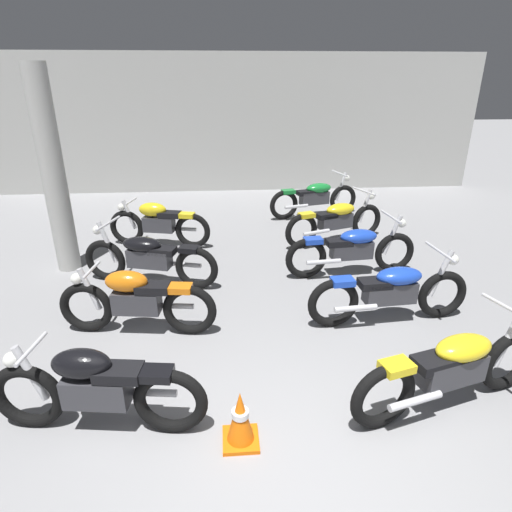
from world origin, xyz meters
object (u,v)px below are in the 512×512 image
motorcycle_left_row_2 (149,257)px  motorcycle_right_row_1 (391,291)px  support_pillar (53,174)px  motorcycle_right_row_4 (315,197)px  motorcycle_right_row_0 (453,367)px  motorcycle_left_row_3 (158,223)px  motorcycle_right_row_2 (352,249)px  motorcycle_right_row_3 (336,220)px  traffic_cone (240,419)px  motorcycle_left_row_1 (136,300)px  motorcycle_left_row_0 (96,388)px

motorcycle_left_row_2 → motorcycle_right_row_1: size_ratio=0.97×
motorcycle_left_row_2 → motorcycle_right_row_1: (3.28, -1.38, 0.00)m
support_pillar → motorcycle_left_row_2: 1.99m
motorcycle_right_row_4 → motorcycle_right_row_0: bearing=-89.8°
motorcycle_left_row_3 → motorcycle_right_row_4: size_ratio=0.91×
motorcycle_left_row_3 → motorcycle_right_row_2: 3.62m
motorcycle_right_row_1 → motorcycle_right_row_4: same height
motorcycle_right_row_2 → motorcycle_right_row_4: (0.06, 3.17, 0.00)m
motorcycle_right_row_3 → traffic_cone: 5.24m
support_pillar → traffic_cone: support_pillar is taller
motorcycle_right_row_2 → motorcycle_right_row_3: size_ratio=1.04×
motorcycle_left_row_1 → motorcycle_left_row_2: 1.38m
motorcycle_left_row_0 → motorcycle_right_row_0: bearing=0.5°
motorcycle_left_row_0 → motorcycle_left_row_2: motorcycle_left_row_2 is taller
motorcycle_left_row_2 → motorcycle_right_row_2: same height
motorcycle_left_row_0 → motorcycle_left_row_2: size_ratio=0.93×
motorcycle_left_row_3 → motorcycle_right_row_0: 5.68m
motorcycle_left_row_2 → motorcycle_left_row_3: bearing=92.2°
motorcycle_left_row_2 → motorcycle_right_row_2: (3.21, 0.09, 0.00)m
motorcycle_left_row_2 → motorcycle_left_row_3: 1.64m
motorcycle_right_row_3 → traffic_cone: (-2.07, -4.81, -0.19)m
motorcycle_right_row_1 → traffic_cone: size_ratio=4.02×
motorcycle_right_row_2 → support_pillar: bearing=172.3°
motorcycle_left_row_0 → motorcycle_right_row_3: size_ratio=0.95×
motorcycle_right_row_1 → motorcycle_left_row_0: bearing=-154.1°
motorcycle_right_row_2 → motorcycle_right_row_3: bearing=85.6°
support_pillar → motorcycle_right_row_2: size_ratio=1.47×
support_pillar → motorcycle_right_row_3: support_pillar is taller
traffic_cone → motorcycle_right_row_1: bearing=42.6°
motorcycle_left_row_1 → motorcycle_right_row_4: 5.64m
motorcycle_left_row_0 → motorcycle_right_row_4: bearing=62.3°
motorcycle_left_row_3 → traffic_cone: (1.31, -4.88, -0.20)m
motorcycle_left_row_3 → motorcycle_right_row_3: size_ratio=0.94×
motorcycle_right_row_0 → motorcycle_right_row_3: 4.52m
motorcycle_right_row_0 → traffic_cone: motorcycle_right_row_0 is taller
traffic_cone → motorcycle_right_row_2: bearing=59.6°
support_pillar → traffic_cone: 4.98m
motorcycle_right_row_4 → traffic_cone: size_ratio=3.94×
motorcycle_left_row_0 → motorcycle_right_row_2: size_ratio=0.91×
motorcycle_left_row_2 → motorcycle_right_row_1: 3.56m
motorcycle_left_row_0 → motorcycle_right_row_4: 7.05m
motorcycle_right_row_3 → traffic_cone: size_ratio=3.85×
motorcycle_right_row_3 → motorcycle_left_row_2: bearing=-154.7°
motorcycle_right_row_4 → motorcycle_left_row_3: bearing=-154.0°
motorcycle_right_row_1 → motorcycle_left_row_3: bearing=137.9°
motorcycle_left_row_2 → motorcycle_right_row_1: same height
traffic_cone → motorcycle_left_row_2: bearing=111.1°
motorcycle_right_row_1 → motorcycle_left_row_2: bearing=157.2°
motorcycle_right_row_3 → motorcycle_right_row_4: (-0.06, 1.69, 0.00)m
motorcycle_left_row_2 → motorcycle_right_row_3: (3.32, 1.57, 0.00)m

